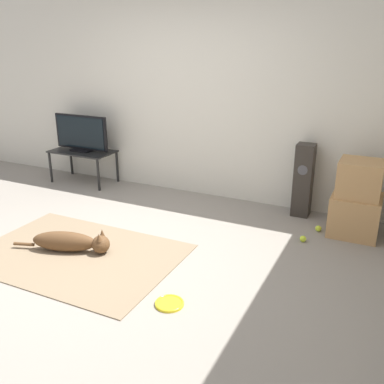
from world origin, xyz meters
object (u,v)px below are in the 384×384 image
(floor_speaker, at_px, (303,180))
(tv_stand, at_px, (83,155))
(tv, at_px, (81,134))
(tennis_ball_by_boxes, at_px, (303,239))
(cardboard_box_lower, at_px, (355,215))
(dog, at_px, (71,242))
(tennis_ball_near_speaker, at_px, (318,228))
(frisbee, at_px, (169,303))
(cardboard_box_upper, at_px, (360,179))

(floor_speaker, height_order, tv_stand, floor_speaker)
(tv, xyz_separation_m, tennis_ball_by_boxes, (3.29, -0.60, -0.68))
(cardboard_box_lower, relative_size, floor_speaker, 0.58)
(dog, xyz_separation_m, cardboard_box_lower, (2.42, 1.64, 0.11))
(floor_speaker, relative_size, tennis_ball_near_speaker, 12.99)
(floor_speaker, bearing_deg, frisbee, -102.95)
(tv_stand, bearing_deg, tennis_ball_near_speaker, -4.58)
(dog, relative_size, frisbee, 4.08)
(cardboard_box_upper, bearing_deg, tennis_ball_near_speaker, -163.83)
(floor_speaker, height_order, tennis_ball_by_boxes, floor_speaker)
(floor_speaker, distance_m, tennis_ball_by_boxes, 0.84)
(tv, distance_m, tennis_ball_by_boxes, 3.42)
(floor_speaker, xyz_separation_m, tv_stand, (-3.11, -0.12, -0.02))
(cardboard_box_upper, bearing_deg, dog, -146.02)
(tennis_ball_by_boxes, bearing_deg, tennis_ball_near_speaker, 73.66)
(tv, height_order, tennis_ball_near_speaker, tv)
(tennis_ball_by_boxes, bearing_deg, tv, 169.61)
(cardboard_box_upper, xyz_separation_m, tv_stand, (-3.73, 0.17, -0.21))
(dog, distance_m, tennis_ball_by_boxes, 2.33)
(dog, bearing_deg, frisbee, -15.84)
(cardboard_box_lower, xyz_separation_m, tv_stand, (-3.73, 0.17, 0.19))
(cardboard_box_upper, bearing_deg, tv_stand, 177.36)
(cardboard_box_upper, distance_m, tv, 3.74)
(tennis_ball_near_speaker, bearing_deg, dog, -143.61)
(tv, xyz_separation_m, tennis_ball_near_speaker, (3.39, -0.27, -0.68))
(floor_speaker, bearing_deg, tv_stand, -177.84)
(tennis_ball_by_boxes, bearing_deg, dog, -148.73)
(cardboard_box_upper, bearing_deg, tennis_ball_by_boxes, -135.72)
(floor_speaker, height_order, tv, tv)
(tv_stand, bearing_deg, cardboard_box_lower, -2.57)
(frisbee, height_order, cardboard_box_lower, cardboard_box_lower)
(frisbee, xyz_separation_m, cardboard_box_lower, (1.15, 2.00, 0.20))
(tv, bearing_deg, dog, -54.25)
(tennis_ball_near_speaker, bearing_deg, tennis_ball_by_boxes, -106.34)
(tv, bearing_deg, tv_stand, -90.00)
(frisbee, bearing_deg, tennis_ball_by_boxes, 65.72)
(cardboard_box_upper, relative_size, tv_stand, 0.47)
(cardboard_box_lower, height_order, tv_stand, tv_stand)
(tv_stand, bearing_deg, cardboard_box_upper, -2.64)
(floor_speaker, relative_size, tennis_ball_by_boxes, 12.99)
(tv, bearing_deg, floor_speaker, 2.11)
(cardboard_box_lower, distance_m, floor_speaker, 0.71)
(cardboard_box_lower, distance_m, tv, 3.77)
(dog, relative_size, tennis_ball_near_speaker, 14.25)
(tennis_ball_by_boxes, xyz_separation_m, tennis_ball_near_speaker, (0.10, 0.33, 0.00))
(floor_speaker, xyz_separation_m, tennis_ball_near_speaker, (0.28, -0.39, -0.40))
(cardboard_box_lower, xyz_separation_m, cardboard_box_upper, (0.00, -0.00, 0.40))
(tv_stand, bearing_deg, dog, -54.21)
(cardboard_box_lower, relative_size, tennis_ball_near_speaker, 7.50)
(tennis_ball_by_boxes, bearing_deg, cardboard_box_lower, 44.78)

